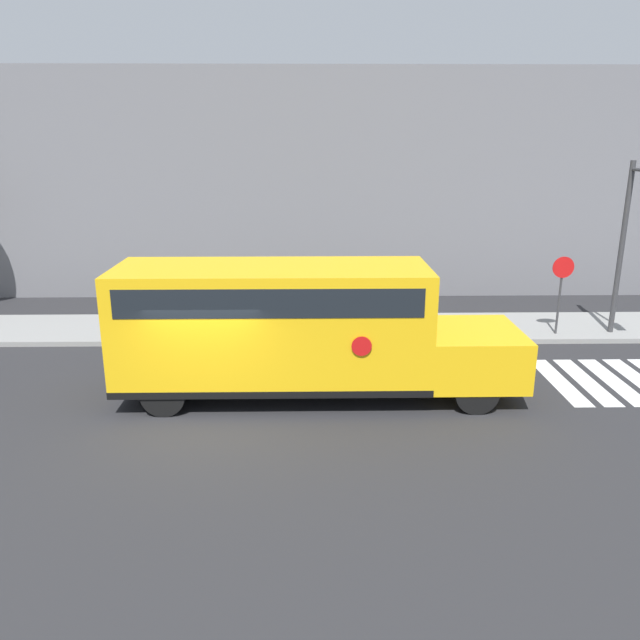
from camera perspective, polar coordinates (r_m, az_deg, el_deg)
ground_plane at (r=14.30m, az=-10.32°, el=-8.78°), size 60.00×60.00×0.00m
sidewalk_strip at (r=20.29m, az=-7.49°, el=-0.78°), size 44.00×3.00×0.15m
building_backdrop at (r=25.93m, az=-6.25°, el=12.40°), size 32.00×4.00×8.51m
crosswalk_stripes at (r=17.89m, az=26.21°, el=-5.01°), size 4.00×3.20×0.01m
school_bus at (r=14.65m, az=-2.52°, el=-0.41°), size 9.46×2.57×3.17m
stop_sign at (r=20.32m, az=21.17°, el=2.96°), size 0.65×0.10×2.58m
traffic_light at (r=20.13m, az=27.22°, el=7.50°), size 0.28×2.82×5.37m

